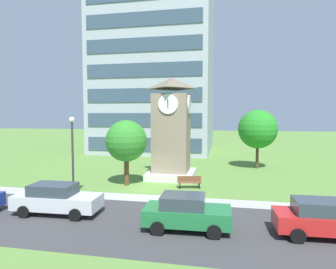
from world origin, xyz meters
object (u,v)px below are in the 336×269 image
tree_streetside (258,129)px  street_lamp (73,148)px  parked_car_green (186,212)px  parked_car_red (323,218)px  tree_by_building (126,141)px  clock_tower (172,134)px  parked_car_silver (56,199)px  park_bench (189,182)px

tree_streetside → street_lamp: bearing=-133.9°
parked_car_green → parked_car_red: same height
street_lamp → tree_by_building: (2.22, 4.15, 0.09)m
clock_tower → parked_car_green: size_ratio=2.06×
tree_streetside → parked_car_red: size_ratio=1.38×
parked_car_silver → parked_car_red: same height
clock_tower → parked_car_green: 11.82m
street_lamp → parked_car_red: street_lamp is taller
parked_car_silver → tree_by_building: bearing=77.1°
park_bench → parked_car_silver: 9.68m
tree_by_building → park_bench: bearing=0.5°
parked_car_silver → parked_car_green: 7.41m
clock_tower → tree_by_building: bearing=-132.6°
park_bench → parked_car_red: (6.97, -7.56, 0.40)m
clock_tower → park_bench: size_ratio=4.65×
street_lamp → tree_streetside: tree_streetside is taller
parked_car_silver → parked_car_green: same height
tree_streetside → parked_car_silver: (-12.38, -16.42, -3.16)m
clock_tower → tree_by_building: clock_tower is taller
parked_car_green → clock_tower: bearing=104.0°
tree_streetside → tree_by_building: tree_streetside is taller
tree_by_building → tree_streetside: bearing=41.0°
tree_streetside → parked_car_red: bearing=-86.1°
clock_tower → parked_car_silver: clock_tower is taller
parked_car_silver → parked_car_red: 13.53m
park_bench → tree_streetside: size_ratio=0.31×
tree_by_building → parked_car_red: 14.32m
parked_car_red → park_bench: bearing=132.7°
street_lamp → parked_car_green: (7.98, -3.71, -2.51)m
clock_tower → tree_by_building: (-2.97, -3.24, -0.34)m
tree_streetside → parked_car_red: tree_streetside is taller
parked_car_green → park_bench: bearing=95.9°
park_bench → tree_streetside: 11.55m
tree_streetside → parked_car_silver: 20.81m
tree_streetside → parked_car_red: 17.20m
street_lamp → parked_car_green: 9.15m
parked_car_green → parked_car_red: 6.17m
tree_streetside → parked_car_green: size_ratio=1.43×
clock_tower → tree_streetside: bearing=38.1°
parked_car_silver → street_lamp: bearing=101.7°
street_lamp → park_bench: bearing=30.4°
tree_streetside → parked_car_silver: tree_streetside is taller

